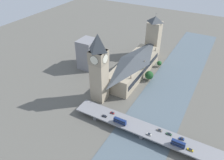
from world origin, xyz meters
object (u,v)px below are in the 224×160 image
at_px(clock_tower, 99,67).
at_px(double_decker_bus_lead, 178,143).
at_px(car_southbound_lead, 104,116).
at_px(car_southbound_tail, 169,134).
at_px(car_southbound_extra, 112,113).
at_px(car_northbound_lead, 190,150).
at_px(car_northbound_mid, 159,130).
at_px(victoria_tower, 154,36).
at_px(double_decker_bus_mid, 120,121).
at_px(parliament_hall, 134,66).
at_px(road_bridge, 144,130).
at_px(car_northbound_tail, 182,139).
at_px(car_southbound_mid, 149,134).

height_order(clock_tower, double_decker_bus_lead, clock_tower).
distance_m(double_decker_bus_lead, car_southbound_lead, 65.97).
distance_m(car_southbound_tail, car_southbound_extra, 52.49).
height_order(car_northbound_lead, car_northbound_mid, car_northbound_mid).
bearing_deg(car_southbound_extra, victoria_tower, -84.24).
bearing_deg(car_northbound_mid, double_decker_bus_mid, 14.28).
bearing_deg(car_southbound_tail, parliament_hall, -49.52).
bearing_deg(victoria_tower, road_bridge, 108.18).
distance_m(car_northbound_mid, car_northbound_tail, 18.46).
xyz_separation_m(victoria_tower, car_southbound_mid, (-52.34, 146.18, -20.77)).
bearing_deg(car_northbound_mid, double_decker_bus_lead, 155.40).
bearing_deg(car_northbound_lead, car_northbound_tail, -41.88).
height_order(double_decker_bus_lead, car_northbound_mid, double_decker_bus_lead).
bearing_deg(car_southbound_tail, victoria_tower, -64.28).
relative_size(clock_tower, double_decker_bus_lead, 6.50).
distance_m(car_northbound_lead, car_southbound_extra, 71.51).
relative_size(double_decker_bus_lead, car_southbound_lead, 2.49).
relative_size(double_decker_bus_mid, car_southbound_tail, 2.49).
relative_size(road_bridge, double_decker_bus_lead, 12.00).
xyz_separation_m(car_southbound_lead, car_southbound_extra, (-4.12, -7.15, -0.03)).
bearing_deg(clock_tower, double_decker_bus_mid, 143.93).
relative_size(car_northbound_tail, car_southbound_mid, 1.05).
bearing_deg(victoria_tower, car_southbound_lead, 93.87).
xyz_separation_m(clock_tower, car_northbound_mid, (-70.07, 18.99, -31.14)).
xyz_separation_m(parliament_hall, car_southbound_extra, (-13.92, 78.33, -5.95)).
height_order(car_southbound_lead, car_southbound_tail, car_southbound_lead).
height_order(double_decker_bus_lead, double_decker_bus_mid, double_decker_bus_lead).
distance_m(victoria_tower, car_northbound_mid, 151.13).
relative_size(clock_tower, car_northbound_lead, 14.94).
bearing_deg(car_northbound_tail, double_decker_bus_mid, 9.09).
xyz_separation_m(parliament_hall, victoria_tower, (0.06, -60.19, 14.83)).
bearing_deg(car_southbound_mid, road_bridge, -36.02).
height_order(double_decker_bus_lead, car_southbound_mid, double_decker_bus_lead).
distance_m(car_southbound_mid, car_southbound_extra, 39.13).
relative_size(road_bridge, car_southbound_mid, 32.84).
height_order(car_southbound_mid, car_southbound_extra, car_southbound_extra).
xyz_separation_m(parliament_hall, car_northbound_tail, (-76.75, 77.81, -5.85)).
xyz_separation_m(double_decker_bus_lead, car_southbound_lead, (65.93, -0.18, -2.05)).
relative_size(victoria_tower, car_southbound_lead, 13.52).
xyz_separation_m(clock_tower, double_decker_bus_lead, (-87.51, 26.97, -29.10)).
bearing_deg(road_bridge, car_southbound_tail, -168.39).
bearing_deg(car_northbound_mid, car_northbound_lead, 164.15).
xyz_separation_m(car_northbound_lead, car_southbound_lead, (75.30, 0.19, 0.00)).
distance_m(double_decker_bus_mid, car_southbound_mid, 26.68).
bearing_deg(car_southbound_tail, double_decker_bus_lead, 139.84).
distance_m(car_northbound_mid, car_southbound_mid, 10.26).
bearing_deg(clock_tower, parliament_hall, -101.35).
relative_size(parliament_hall, car_northbound_tail, 22.98).
height_order(clock_tower, car_northbound_tail, clock_tower).
xyz_separation_m(double_decker_bus_mid, car_southbound_mid, (-26.61, 0.02, -1.95)).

